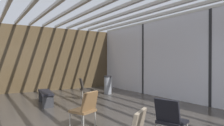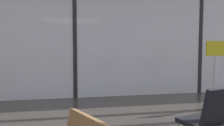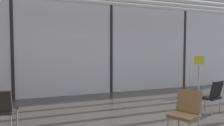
# 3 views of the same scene
# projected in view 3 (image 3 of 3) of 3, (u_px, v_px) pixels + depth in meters

# --- Properties ---
(glass_curtain_wall) EXTENTS (14.00, 0.08, 3.37)m
(glass_curtain_wall) POSITION_uv_depth(u_px,v_px,m) (111.00, 49.00, 8.60)
(glass_curtain_wall) COLOR silver
(glass_curtain_wall) RESTS_ON ground
(window_mullion_0) EXTENTS (0.10, 0.12, 3.37)m
(window_mullion_0) POSITION_uv_depth(u_px,v_px,m) (12.00, 49.00, 7.32)
(window_mullion_0) COLOR black
(window_mullion_0) RESTS_ON ground
(window_mullion_1) EXTENTS (0.10, 0.12, 3.37)m
(window_mullion_1) POSITION_uv_depth(u_px,v_px,m) (111.00, 49.00, 8.60)
(window_mullion_1) COLOR black
(window_mullion_1) RESTS_ON ground
(window_mullion_2) EXTENTS (0.10, 0.12, 3.37)m
(window_mullion_2) POSITION_uv_depth(u_px,v_px,m) (184.00, 49.00, 9.89)
(window_mullion_2) COLOR black
(window_mullion_2) RESTS_ON ground
(parked_airplane) EXTENTS (13.91, 4.26, 4.26)m
(parked_airplane) POSITION_uv_depth(u_px,v_px,m) (84.00, 42.00, 13.17)
(parked_airplane) COLOR silver
(parked_airplane) RESTS_ON ground
(lounge_chair_1) EXTENTS (0.68, 0.65, 0.87)m
(lounge_chair_1) POSITION_uv_depth(u_px,v_px,m) (186.00, 110.00, 4.31)
(lounge_chair_1) COLOR brown
(lounge_chair_1) RESTS_ON ground
(lounge_chair_4) EXTENTS (0.60, 0.64, 0.87)m
(lounge_chair_4) POSITION_uv_depth(u_px,v_px,m) (212.00, 94.00, 5.85)
(lounge_chair_4) COLOR black
(lounge_chair_4) RESTS_ON ground
(lounge_chair_5) EXTENTS (0.59, 0.62, 0.87)m
(lounge_chair_5) POSITION_uv_depth(u_px,v_px,m) (1.00, 108.00, 4.48)
(lounge_chair_5) COLOR #28231E
(lounge_chair_5) RESTS_ON ground
(info_sign) EXTENTS (0.44, 0.32, 1.44)m
(info_sign) POSITION_uv_depth(u_px,v_px,m) (199.00, 76.00, 8.29)
(info_sign) COLOR #333333
(info_sign) RESTS_ON ground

